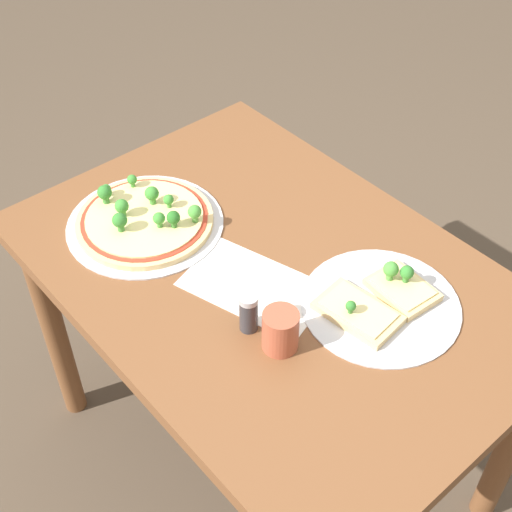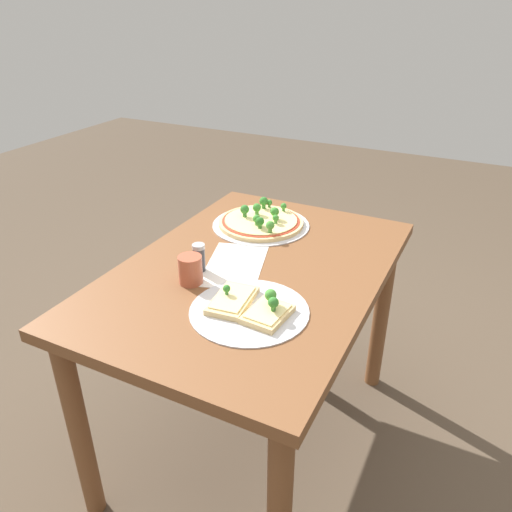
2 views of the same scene
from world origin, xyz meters
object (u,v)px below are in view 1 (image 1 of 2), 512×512
(pizza_tray_whole, at_px, (145,219))
(pizza_tray_slice, at_px, (380,301))
(condiment_shaker, at_px, (249,312))
(dining_table, at_px, (270,305))
(drinking_cup, at_px, (280,331))

(pizza_tray_whole, bearing_deg, pizza_tray_slice, -157.05)
(pizza_tray_whole, distance_m, pizza_tray_slice, 0.55)
(pizza_tray_slice, distance_m, condiment_shaker, 0.27)
(dining_table, bearing_deg, pizza_tray_whole, 21.39)
(dining_table, relative_size, condiment_shaker, 12.50)
(dining_table, relative_size, pizza_tray_slice, 3.45)
(dining_table, distance_m, pizza_tray_slice, 0.26)
(pizza_tray_slice, bearing_deg, drinking_cup, 76.17)
(pizza_tray_whole, xyz_separation_m, condiment_shaker, (-0.38, 0.02, 0.03))
(drinking_cup, height_order, condiment_shaker, condiment_shaker)
(dining_table, distance_m, drinking_cup, 0.25)
(dining_table, distance_m, condiment_shaker, 0.22)
(pizza_tray_whole, xyz_separation_m, drinking_cup, (-0.45, 0.00, 0.03))
(pizza_tray_slice, relative_size, condiment_shaker, 3.63)
(pizza_tray_whole, height_order, pizza_tray_slice, pizza_tray_whole)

